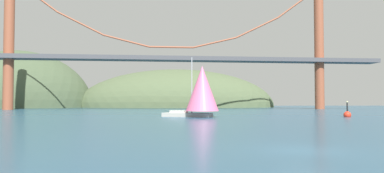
{
  "coord_description": "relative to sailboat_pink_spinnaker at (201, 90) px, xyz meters",
  "views": [
    {
      "loc": [
        -7.58,
        -18.29,
        2.38
      ],
      "look_at": [
        0.0,
        44.71,
        4.73
      ],
      "focal_mm": 36.89,
      "sensor_mm": 36.0,
      "label": 1
    }
  ],
  "objects": [
    {
      "name": "sailboat_pink_spinnaker",
      "position": [
        0.0,
        0.0,
        0.0
      ],
      "size": [
        9.32,
        7.23,
        9.01
      ],
      "color": "#B7B2A8",
      "rests_on": "ground_plane"
    },
    {
      "name": "suspension_bridge",
      "position": [
        -0.82,
        55.05,
        12.19
      ],
      "size": [
        125.66,
        6.0,
        37.01
      ],
      "color": "brown",
      "rests_on": "ground_plane"
    },
    {
      "name": "headland_center",
      "position": [
        4.18,
        95.05,
        -4.04
      ],
      "size": [
        76.93,
        44.0,
        29.43
      ],
      "primitive_type": "ellipsoid",
      "color": "#4C5B3D",
      "rests_on": "ground_plane"
    },
    {
      "name": "ground_plane",
      "position": [
        -0.82,
        -39.95,
        -4.04
      ],
      "size": [
        360.0,
        360.0,
        0.0
      ],
      "primitive_type": "plane",
      "color": "navy"
    },
    {
      "name": "channel_buoy",
      "position": [
        21.78,
        -2.33,
        -3.67
      ],
      "size": [
        1.1,
        1.1,
        2.64
      ],
      "color": "red",
      "rests_on": "ground_plane"
    },
    {
      "name": "headland_left",
      "position": [
        -55.82,
        95.05,
        -4.04
      ],
      "size": [
        55.35,
        44.0,
        42.43
      ],
      "primitive_type": "ellipsoid",
      "color": "#425138",
      "rests_on": "ground_plane"
    }
  ]
}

